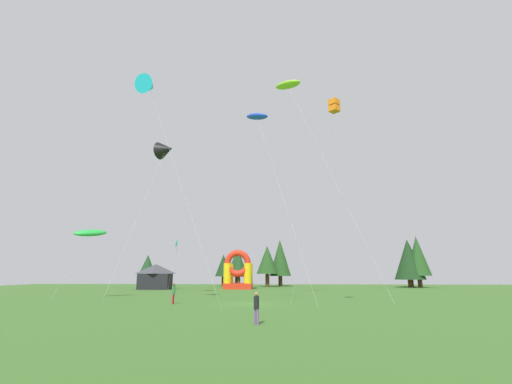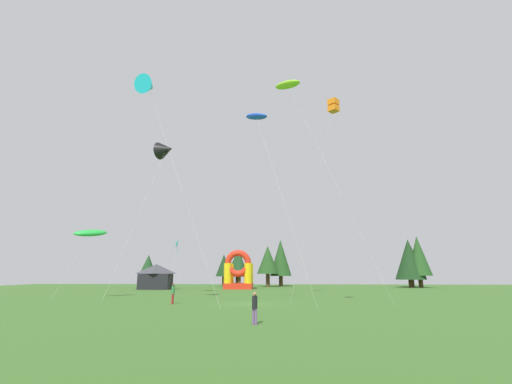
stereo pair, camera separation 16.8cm
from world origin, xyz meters
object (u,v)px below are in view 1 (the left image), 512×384
object	(u,v)px
kite_green_parafoil	(90,233)
inflatable_orange_dome	(238,274)
kite_teal_diamond	(177,244)
kite_blue_parafoil	(257,117)
person_left_edge	(256,305)
kite_black_delta	(166,150)
kite_lime_parafoil	(288,85)
kite_cyan_delta	(149,86)
festival_tent	(155,277)
kite_orange_box	(334,106)
person_near_camera	(173,292)

from	to	relation	value
kite_green_parafoil	inflatable_orange_dome	size ratio (longest dim) A/B	1.17
kite_green_parafoil	kite_teal_diamond	xyz separation A→B (m)	(4.24, 22.09, 0.40)
kite_blue_parafoil	kite_teal_diamond	xyz separation A→B (m)	(-15.25, 29.89, -9.96)
kite_green_parafoil	kite_teal_diamond	bearing A→B (deg)	79.15
person_left_edge	inflatable_orange_dome	bearing A→B (deg)	126.00
person_left_edge	kite_black_delta	bearing A→B (deg)	148.70
kite_blue_parafoil	kite_lime_parafoil	xyz separation A→B (m)	(3.40, 6.59, 7.04)
kite_cyan_delta	inflatable_orange_dome	size ratio (longest dim) A/B	3.17
kite_blue_parafoil	kite_cyan_delta	bearing A→B (deg)	-173.96
inflatable_orange_dome	festival_tent	xyz separation A→B (m)	(-14.31, -2.58, -0.43)
kite_green_parafoil	kite_teal_diamond	size ratio (longest dim) A/B	0.97
kite_teal_diamond	kite_orange_box	bearing A→B (deg)	-56.10
kite_black_delta	person_left_edge	size ratio (longest dim) A/B	11.27
kite_lime_parafoil	person_left_edge	xyz separation A→B (m)	(-2.94, -18.20, -23.64)
kite_green_parafoil	kite_lime_parafoil	distance (m)	28.78
kite_black_delta	festival_tent	world-z (taller)	kite_black_delta
inflatable_orange_dome	festival_tent	size ratio (longest dim) A/B	1.29
kite_cyan_delta	person_near_camera	xyz separation A→B (m)	(2.77, 2.56, -19.49)
kite_blue_parafoil	kite_lime_parafoil	bearing A→B (deg)	62.68
kite_teal_diamond	kite_lime_parafoil	bearing A→B (deg)	-51.31
kite_teal_diamond	inflatable_orange_dome	size ratio (longest dim) A/B	1.20
festival_tent	inflatable_orange_dome	bearing A→B (deg)	10.20
kite_teal_diamond	kite_lime_parafoil	xyz separation A→B (m)	(18.66, -23.30, 17.01)
person_near_camera	person_left_edge	size ratio (longest dim) A/B	1.06
kite_green_parafoil	person_near_camera	size ratio (longest dim) A/B	4.34
kite_orange_box	kite_teal_diamond	size ratio (longest dim) A/B	2.14
festival_tent	kite_black_delta	bearing A→B (deg)	-71.10
person_near_camera	festival_tent	xyz separation A→B (m)	(-11.43, 29.65, 1.06)
kite_green_parafoil	person_left_edge	bearing A→B (deg)	-44.20
kite_orange_box	kite_cyan_delta	distance (m)	17.92
kite_cyan_delta	festival_tent	size ratio (longest dim) A/B	4.07
person_left_edge	kite_cyan_delta	bearing A→B (deg)	165.64
kite_orange_box	kite_black_delta	world-z (taller)	kite_black_delta
kite_black_delta	person_left_edge	distance (m)	31.34
kite_teal_diamond	inflatable_orange_dome	xyz separation A→B (m)	(10.35, 3.78, -5.08)
person_left_edge	inflatable_orange_dome	world-z (taller)	inflatable_orange_dome
kite_cyan_delta	inflatable_orange_dome	xyz separation A→B (m)	(5.65, 34.79, -18.00)
kite_blue_parafoil	festival_tent	xyz separation A→B (m)	(-19.21, 31.09, -15.47)
inflatable_orange_dome	person_near_camera	bearing A→B (deg)	-95.11
kite_black_delta	kite_cyan_delta	bearing A→B (deg)	-81.55
kite_green_parafoil	kite_blue_parafoil	size ratio (longest dim) A/B	0.44
kite_teal_diamond	kite_blue_parafoil	bearing A→B (deg)	-62.96
kite_blue_parafoil	person_left_edge	distance (m)	20.26
inflatable_orange_dome	kite_black_delta	bearing A→B (deg)	-108.32
kite_green_parafoil	person_near_camera	distance (m)	14.68
kite_green_parafoil	person_left_edge	xyz separation A→B (m)	(19.95, -19.40, -6.24)
kite_cyan_delta	kite_black_delta	size ratio (longest dim) A/B	1.11
inflatable_orange_dome	festival_tent	distance (m)	14.55
kite_teal_diamond	festival_tent	xyz separation A→B (m)	(-3.96, 1.21, -5.51)
kite_orange_box	person_near_camera	bearing A→B (deg)	162.86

